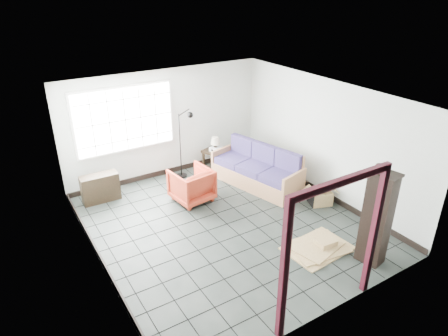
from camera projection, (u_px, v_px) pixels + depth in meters
ground at (227, 224)px, 7.98m from camera, size 5.50×5.50×0.00m
room_shell at (226, 146)px, 7.28m from camera, size 5.02×5.52×2.61m
window_panel at (125, 119)px, 8.89m from camera, size 2.32×0.08×1.52m
doorway_trim at (335, 233)px, 5.32m from camera, size 1.80×0.08×2.20m
futon_sofa at (258, 171)px, 9.38m from camera, size 1.33×2.32×0.97m
armchair at (192, 183)px, 8.68m from camera, size 0.88×0.84×0.82m
side_table at (214, 153)px, 10.12m from camera, size 0.61×0.61×0.52m
table_lamp at (215, 141)px, 9.93m from camera, size 0.24×0.24×0.36m
projector at (216, 149)px, 10.02m from camera, size 0.34×0.30×0.10m
floor_lamp at (185, 142)px, 9.52m from camera, size 0.46×0.35×1.72m
console_shelf at (100, 188)px, 8.70m from camera, size 0.81×0.33×0.62m
tall_shelf at (377, 218)px, 6.59m from camera, size 0.43×0.52×1.69m
pot at (381, 168)px, 6.25m from camera, size 0.19×0.19×0.12m
open_box at (320, 197)px, 8.65m from camera, size 0.80×0.57×0.41m
cardboard_pile at (319, 246)px, 7.24m from camera, size 1.22×0.91×0.17m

